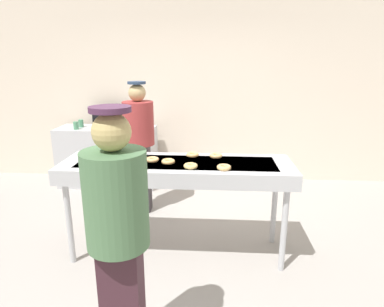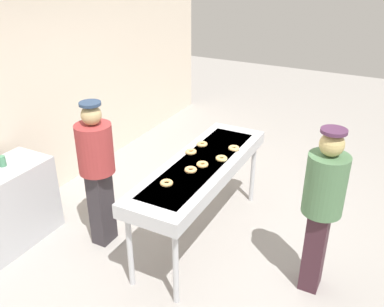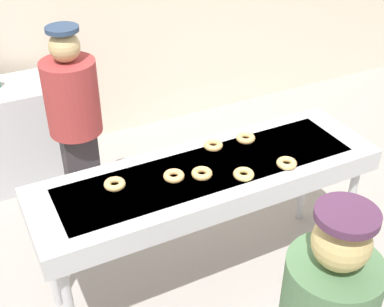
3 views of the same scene
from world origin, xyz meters
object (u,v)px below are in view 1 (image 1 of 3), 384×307
fryer_conveyor (177,170)px  glazed_donut_3 (224,167)px  glazed_donut_6 (216,156)px  customer_waiting (118,229)px  prep_counter (108,156)px  glazed_donut_5 (192,155)px  paper_cup_3 (118,123)px  paper_cup_2 (76,126)px  glazed_donut_1 (152,159)px  glazed_donut_2 (119,157)px  menu_display (110,115)px  paper_cup_1 (81,123)px  worker_baker (139,139)px  glazed_donut_4 (191,166)px  paper_cup_0 (127,124)px  glazed_donut_0 (168,162)px

fryer_conveyor → glazed_donut_3: bearing=-23.3°
glazed_donut_6 → customer_waiting: customer_waiting is taller
fryer_conveyor → prep_counter: fryer_conveyor is taller
glazed_donut_5 → paper_cup_3: (-1.25, 1.71, -0.01)m
prep_counter → paper_cup_2: paper_cup_2 is taller
glazed_donut_1 → customer_waiting: bearing=-88.3°
prep_counter → glazed_donut_2: bearing=-68.1°
customer_waiting → menu_display: 3.53m
paper_cup_1 → worker_baker: bearing=-40.1°
paper_cup_3 → glazed_donut_3: bearing=-53.4°
fryer_conveyor → glazed_donut_4: glazed_donut_4 is taller
customer_waiting → paper_cup_0: size_ratio=14.60×
customer_waiting → menu_display: customer_waiting is taller
glazed_donut_4 → glazed_donut_5: (-0.01, 0.36, 0.00)m
glazed_donut_6 → menu_display: menu_display is taller
fryer_conveyor → paper_cup_2: paper_cup_2 is taller
paper_cup_2 → paper_cup_0: bearing=15.3°
glazed_donut_2 → worker_baker: size_ratio=0.08×
glazed_donut_6 → paper_cup_0: 2.16m
prep_counter → menu_display: bearing=90.0°
paper_cup_2 → menu_display: 0.56m
fryer_conveyor → prep_counter: (-1.28, 1.83, -0.42)m
glazed_donut_1 → paper_cup_2: size_ratio=1.11×
glazed_donut_3 → glazed_donut_6: bearing=100.7°
glazed_donut_5 → glazed_donut_1: bearing=-153.0°
glazed_donut_5 → worker_baker: worker_baker is taller
prep_counter → worker_baker: bearing=-51.9°
fryer_conveyor → glazed_donut_0: (-0.07, -0.05, 0.10)m
glazed_donut_3 → worker_baker: worker_baker is taller
glazed_donut_0 → worker_baker: bearing=116.7°
glazed_donut_3 → glazed_donut_6: size_ratio=1.00×
glazed_donut_1 → glazed_donut_3: same height
glazed_donut_2 → glazed_donut_3: same height
paper_cup_0 → glazed_donut_2: bearing=-77.6°
paper_cup_0 → paper_cup_1: same height
paper_cup_3 → customer_waiting: bearing=-74.0°
paper_cup_2 → paper_cup_3: bearing=22.6°
paper_cup_0 → paper_cup_1: (-0.70, -0.02, 0.00)m
fryer_conveyor → glazed_donut_1: glazed_donut_1 is taller
prep_counter → paper_cup_0: bearing=6.6°
glazed_donut_0 → paper_cup_1: size_ratio=1.11×
fryer_conveyor → glazed_donut_4: bearing=-49.6°
glazed_donut_1 → glazed_donut_6: 0.63m
worker_baker → glazed_donut_5: bearing=134.8°
glazed_donut_3 → paper_cup_2: (-2.11, 1.86, -0.01)m
glazed_donut_4 → paper_cup_0: bearing=118.5°
paper_cup_1 → paper_cup_3: same height
glazed_donut_3 → paper_cup_0: 2.49m
glazed_donut_4 → glazed_donut_6: 0.41m
glazed_donut_2 → glazed_donut_6: (0.94, 0.09, 0.00)m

